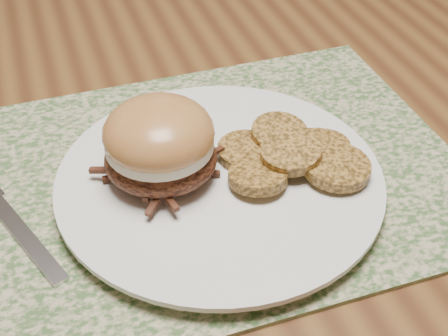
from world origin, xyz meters
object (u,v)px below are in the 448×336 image
(fork, at_px, (12,221))
(pork_sandwich, at_px, (160,144))
(dinner_plate, at_px, (220,182))
(dining_table, at_px, (228,122))

(fork, bearing_deg, pork_sandwich, -21.57)
(dinner_plate, relative_size, pork_sandwich, 2.22)
(dinner_plate, relative_size, fork, 1.67)
(dining_table, relative_size, fork, 9.62)
(pork_sandwich, distance_m, fork, 0.13)
(dining_table, bearing_deg, dinner_plate, -111.09)
(dining_table, distance_m, dinner_plate, 0.23)
(dining_table, height_order, fork, fork)
(fork, bearing_deg, dining_table, 15.13)
(dinner_plate, height_order, pork_sandwich, pork_sandwich)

